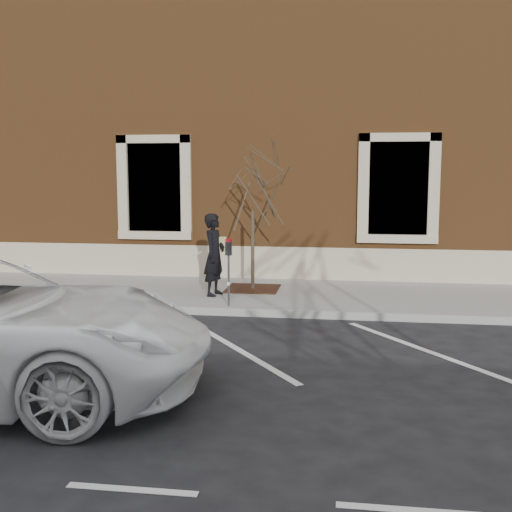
# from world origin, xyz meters

# --- Properties ---
(ground) EXTENTS (120.00, 120.00, 0.00)m
(ground) POSITION_xyz_m (0.00, 0.00, 0.00)
(ground) COLOR #28282B
(ground) RESTS_ON ground
(sidewalk_near) EXTENTS (40.00, 3.50, 0.15)m
(sidewalk_near) POSITION_xyz_m (0.00, 1.75, 0.07)
(sidewalk_near) COLOR gray
(sidewalk_near) RESTS_ON ground
(curb_near) EXTENTS (40.00, 0.12, 0.15)m
(curb_near) POSITION_xyz_m (0.00, -0.05, 0.07)
(curb_near) COLOR #9E9E99
(curb_near) RESTS_ON ground
(parking_stripes) EXTENTS (28.00, 4.40, 0.01)m
(parking_stripes) POSITION_xyz_m (0.00, -2.20, 0.00)
(parking_stripes) COLOR silver
(parking_stripes) RESTS_ON ground
(building_civic) EXTENTS (40.00, 8.62, 8.00)m
(building_civic) POSITION_xyz_m (0.00, 7.74, 4.00)
(building_civic) COLOR brown
(building_civic) RESTS_ON ground
(man) EXTENTS (0.55, 0.72, 1.77)m
(man) POSITION_xyz_m (-0.99, 1.18, 1.03)
(man) COLOR black
(man) RESTS_ON sidewalk_near
(parking_meter) EXTENTS (0.12, 0.09, 1.35)m
(parking_meter) POSITION_xyz_m (-0.48, 0.12, 1.09)
(parking_meter) COLOR #595B60
(parking_meter) RESTS_ON sidewalk_near
(tree_grate) EXTENTS (1.17, 1.17, 0.03)m
(tree_grate) POSITION_xyz_m (-0.28, 2.00, 0.16)
(tree_grate) COLOR #3A1C12
(tree_grate) RESTS_ON sidewalk_near
(sapling) EXTENTS (1.96, 1.96, 3.27)m
(sapling) POSITION_xyz_m (-0.28, 2.00, 2.43)
(sapling) COLOR #473C2B
(sapling) RESTS_ON sidewalk_near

